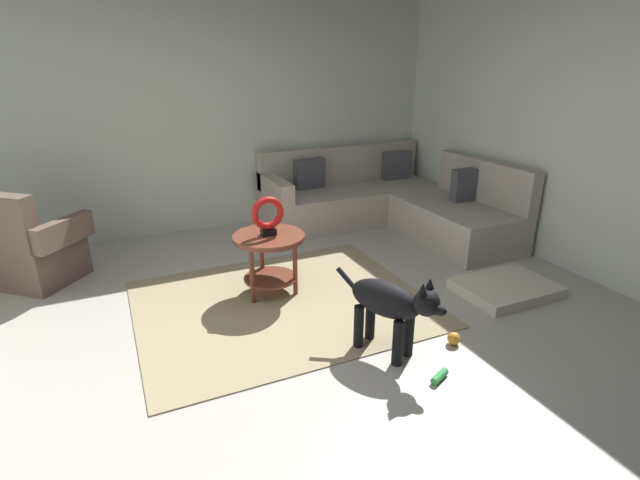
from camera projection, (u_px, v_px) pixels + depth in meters
name	position (u px, v px, depth m)	size (l,w,h in m)	color
ground_plane	(297.00, 358.00, 3.28)	(6.00, 6.00, 0.10)	#B7B2A8
wall_back	(197.00, 112.00, 5.29)	(6.00, 0.12, 2.70)	silver
wall_right	(622.00, 129.00, 3.93)	(0.12, 6.00, 2.70)	silver
area_rug	(282.00, 303.00, 3.91)	(2.30, 1.90, 0.01)	tan
sectional_couch	(388.00, 203.00, 5.65)	(2.20, 2.25, 0.88)	#B2A899
armchair	(31.00, 250.00, 4.17)	(1.00, 0.98, 0.88)	brown
side_table	(269.00, 249.00, 3.94)	(0.60, 0.60, 0.54)	brown
torus_sculpture	(268.00, 215.00, 3.83)	(0.28, 0.08, 0.33)	black
dog_bed_mat	(506.00, 288.00, 4.08)	(0.80, 0.60, 0.09)	beige
dog	(390.00, 304.00, 3.12)	(0.43, 0.79, 0.63)	black
dog_toy_ball	(454.00, 339.00, 3.33)	(0.09, 0.09, 0.09)	orange
dog_toy_rope	(440.00, 376.00, 2.97)	(0.05, 0.05, 0.15)	green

